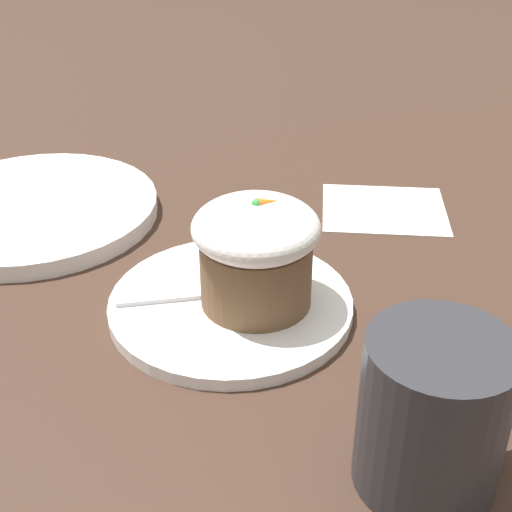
# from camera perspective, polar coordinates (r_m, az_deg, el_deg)

# --- Properties ---
(ground_plane) EXTENTS (4.00, 4.00, 0.00)m
(ground_plane) POSITION_cam_1_polar(r_m,az_deg,el_deg) (0.60, -2.02, -4.32)
(ground_plane) COLOR #3D281E
(dessert_plate) EXTENTS (0.20, 0.20, 0.01)m
(dessert_plate) POSITION_cam_1_polar(r_m,az_deg,el_deg) (0.59, -2.03, -3.89)
(dessert_plate) COLOR white
(dessert_plate) RESTS_ON ground_plane
(carrot_cake) EXTENTS (0.10, 0.10, 0.09)m
(carrot_cake) POSITION_cam_1_polar(r_m,az_deg,el_deg) (0.56, 0.00, 0.43)
(carrot_cake) COLOR brown
(carrot_cake) RESTS_ON dessert_plate
(spoon) EXTENTS (0.12, 0.04, 0.01)m
(spoon) POSITION_cam_1_polar(r_m,az_deg,el_deg) (0.59, -3.12, -2.88)
(spoon) COLOR silver
(spoon) RESTS_ON dessert_plate
(coffee_cup) EXTENTS (0.12, 0.09, 0.10)m
(coffee_cup) POSITION_cam_1_polar(r_m,az_deg,el_deg) (0.44, 14.15, -12.14)
(coffee_cup) COLOR #2D2D33
(coffee_cup) RESTS_ON ground_plane
(side_plate) EXTENTS (0.25, 0.25, 0.02)m
(side_plate) POSITION_cam_1_polar(r_m,az_deg,el_deg) (0.77, -17.30, 3.58)
(side_plate) COLOR white
(side_plate) RESTS_ON ground_plane
(paper_napkin) EXTENTS (0.16, 0.16, 0.00)m
(paper_napkin) POSITION_cam_1_polar(r_m,az_deg,el_deg) (0.76, 10.21, 3.74)
(paper_napkin) COLOR white
(paper_napkin) RESTS_ON ground_plane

